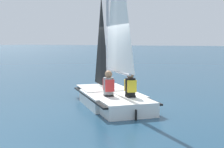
# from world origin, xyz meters

# --- Properties ---
(ground_plane) EXTENTS (260.00, 260.00, 0.00)m
(ground_plane) POSITION_xyz_m (0.00, 0.00, 0.00)
(ground_plane) COLOR navy
(sailboat_main) EXTENTS (3.85, 3.77, 5.32)m
(sailboat_main) POSITION_xyz_m (-0.03, 0.02, 0.72)
(sailboat_main) COLOR white
(sailboat_main) RESTS_ON ground_plane
(sailor_helm) EXTENTS (0.43, 0.42, 1.16)m
(sailor_helm) POSITION_xyz_m (-0.18, 0.55, 0.62)
(sailor_helm) COLOR black
(sailor_helm) RESTS_ON ground_plane
(sailor_crew) EXTENTS (0.43, 0.42, 1.16)m
(sailor_crew) POSITION_xyz_m (-0.81, 0.37, 0.63)
(sailor_crew) COLOR black
(sailor_crew) RESTS_ON ground_plane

